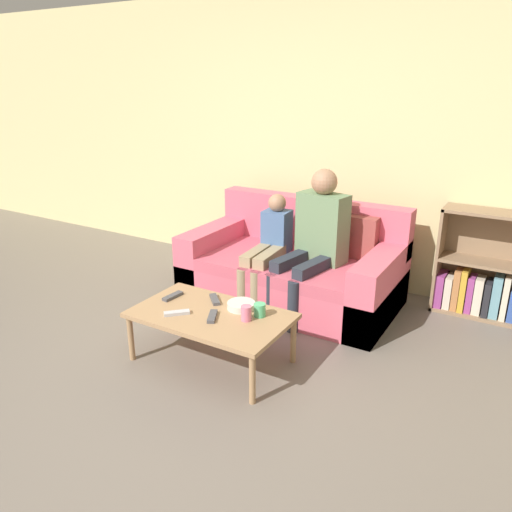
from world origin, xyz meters
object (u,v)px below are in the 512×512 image
Objects in this scene: coffee_table at (211,318)px; cup_near at (260,310)px; bookshelf at (482,276)px; tv_remote_0 at (212,316)px; person_child at (269,246)px; couch at (294,270)px; tv_remote_3 at (173,296)px; tv_remote_2 at (215,299)px; tv_remote_1 at (177,313)px; cup_far at (246,313)px; person_adult at (317,233)px; snack_bowl at (241,305)px.

coffee_table is 11.87× the size of cup_near.
tv_remote_0 is at bearing -128.52° from bookshelf.
couch is at bearing 39.60° from person_child.
couch is 10.26× the size of tv_remote_0.
tv_remote_3 is at bearing 169.82° from coffee_table.
cup_near is 0.40m from tv_remote_2.
couch is 11.52× the size of tv_remote_1.
tv_remote_0 is (-0.21, -0.09, -0.04)m from cup_far.
tv_remote_3 is (-0.24, -0.98, -0.14)m from person_child.
couch is 1.26m from tv_remote_0.
tv_remote_2 is (-0.12, -1.03, 0.10)m from couch.
coffee_table is at bearing -5.34° from tv_remote_3.
tv_remote_0 is (0.19, -1.09, -0.14)m from person_child.
tv_remote_0 reaches higher than coffee_table.
bookshelf is at bearing 93.47° from tv_remote_1.
person_child is 5.33× the size of tv_remote_0.
coffee_table is 0.39m from tv_remote_3.
person_child is (-0.40, -0.07, -0.16)m from person_adult.
tv_remote_0 is 0.90× the size of snack_bowl.
snack_bowl is at bearing 168.08° from cup_near.
cup_far is 0.65× the size of tv_remote_2.
bookshelf is at bearing -0.25° from tv_remote_2.
snack_bowl is (-0.17, 0.04, -0.02)m from cup_near.
tv_remote_3 is (-1.84, -1.66, 0.04)m from bookshelf.
coffee_table is at bearing 106.65° from tv_remote_0.
tv_remote_0 is at bearing -144.23° from cup_near.
tv_remote_3 is at bearing -110.99° from person_adult.
person_adult is at bearing 63.54° from tv_remote_3.
person_child is (-0.17, -0.16, 0.24)m from couch.
cup_near is at bearing -126.06° from bookshelf.
bookshelf is 2.48m from tv_remote_3.
couch is 1.20m from cup_far.
bookshelf is 8.73× the size of cup_far.
tv_remote_0 is at bearing -157.58° from cup_far.
person_adult is 1.11m from cup_far.
person_adult is at bearing 77.17° from coffee_table.
cup_far is 0.52× the size of snack_bowl.
snack_bowl reaches higher than tv_remote_3.
person_adult is 1.02m from cup_near.
person_adult reaches higher than tv_remote_0.
bookshelf is 5.68× the size of tv_remote_1.
bookshelf reaches higher than couch.
tv_remote_0 is at bearing -89.76° from person_adult.
cup_near is at bearing 8.53° from tv_remote_0.
bookshelf is at bearing 19.21° from person_child.
person_child is at bearing 116.06° from cup_near.
bookshelf is 2.27m from tv_remote_0.
cup_far reaches higher than snack_bowl.
bookshelf is 2.20m from tv_remote_2.
coffee_table is 6.07× the size of tv_remote_0.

